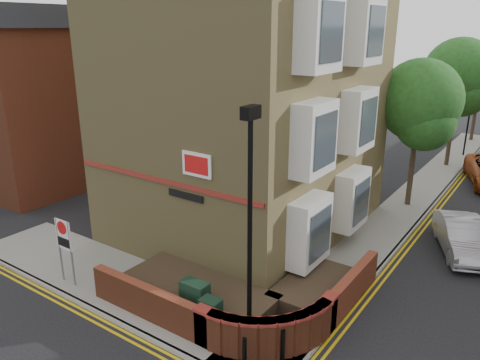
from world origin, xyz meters
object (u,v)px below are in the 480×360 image
object	(u,v)px
utility_cabinet_large	(195,301)
silver_car_near	(462,237)
lamppost	(250,233)
zone_sign	(64,240)

from	to	relation	value
utility_cabinet_large	silver_car_near	xyz separation A→B (m)	(5.30, 9.04, -0.07)
utility_cabinet_large	silver_car_near	bearing A→B (deg)	59.61
lamppost	silver_car_near	size ratio (longest dim) A/B	1.59
utility_cabinet_large	zone_sign	size ratio (longest dim) A/B	0.55
lamppost	silver_car_near	world-z (taller)	lamppost
utility_cabinet_large	zone_sign	world-z (taller)	zone_sign
utility_cabinet_large	lamppost	bearing A→B (deg)	-3.01
zone_sign	silver_car_near	distance (m)	14.06
lamppost	silver_car_near	distance (m)	10.11
lamppost	utility_cabinet_large	xyz separation A→B (m)	(-1.90, 0.10, -2.62)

